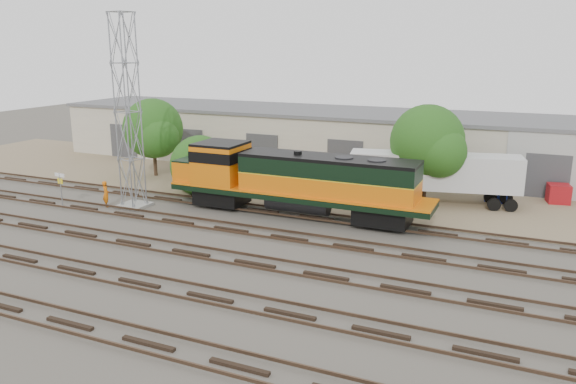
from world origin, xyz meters
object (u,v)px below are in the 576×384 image
at_px(signal_tower, 128,116).
at_px(semi_trailer, 438,173).
at_px(locomotive, 293,180).
at_px(worker, 106,194).

xyz_separation_m(signal_tower, semi_trailer, (19.77, 9.57, -4.23)).
distance_m(locomotive, semi_trailer, 10.94).
relative_size(worker, semi_trailer, 0.15).
distance_m(signal_tower, worker, 5.96).
bearing_deg(locomotive, worker, -165.57).
distance_m(locomotive, worker, 13.71).
xyz_separation_m(locomotive, semi_trailer, (8.41, 6.98, -0.18)).
height_order(locomotive, semi_trailer, locomotive).
bearing_deg(signal_tower, worker, -156.18).
height_order(signal_tower, semi_trailer, signal_tower).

